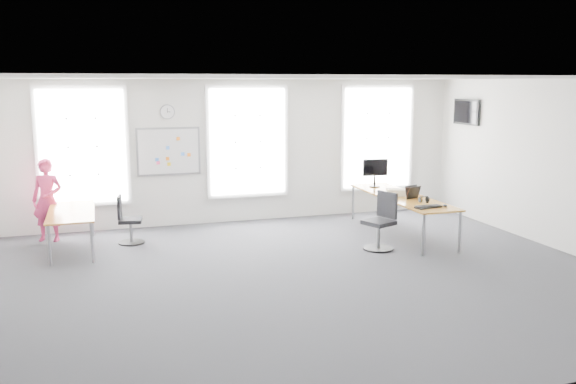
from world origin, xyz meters
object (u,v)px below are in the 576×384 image
object	(u,v)px
desk_right	(401,198)
desk_left	(71,214)
keyboard	(428,207)
headphones	(424,199)
chair_left	(128,223)
person	(47,200)
chair_right	(381,224)
monitor	(375,170)

from	to	relation	value
desk_right	desk_left	world-z (taller)	desk_right
keyboard	headphones	bearing A→B (deg)	55.86
chair_left	person	distance (m)	1.59
desk_right	chair_left	xyz separation A→B (m)	(-5.14, 0.86, -0.32)
person	desk_right	bearing A→B (deg)	6.38
desk_left	chair_right	world-z (taller)	chair_right
chair_right	chair_left	size ratio (longest dim) A/B	1.13
desk_right	chair_left	distance (m)	5.22
chair_left	headphones	world-z (taller)	chair_left
keyboard	headphones	world-z (taller)	headphones
chair_right	headphones	bearing A→B (deg)	79.33
desk_right	monitor	xyz separation A→B (m)	(-0.06, 1.07, 0.41)
desk_left	person	bearing A→B (deg)	118.42
chair_right	chair_left	bearing A→B (deg)	-134.19
chair_right	desk_left	bearing A→B (deg)	-128.76
desk_right	person	world-z (taller)	person
desk_right	keyboard	distance (m)	1.18
chair_right	monitor	bearing A→B (deg)	135.65
headphones	desk_right	bearing A→B (deg)	109.66
headphones	chair_right	bearing A→B (deg)	-156.32
monitor	keyboard	bearing A→B (deg)	-84.78
chair_right	headphones	size ratio (longest dim) A/B	5.42
desk_right	keyboard	world-z (taller)	keyboard
chair_left	monitor	bearing A→B (deg)	-79.44
headphones	monitor	size ratio (longest dim) A/B	0.32
chair_right	chair_left	distance (m)	4.62
desk_left	chair_left	bearing A→B (deg)	10.04
desk_left	person	size ratio (longest dim) A/B	1.25
chair_right	chair_left	xyz separation A→B (m)	(-4.28, 1.74, -0.05)
person	monitor	world-z (taller)	person
desk_left	person	xyz separation A→B (m)	(-0.44, 0.82, 0.13)
person	desk_left	bearing A→B (deg)	-42.22
desk_left	monitor	distance (m)	6.07
keyboard	desk_right	bearing A→B (deg)	71.98
desk_left	keyboard	size ratio (longest dim) A/B	3.87
person	keyboard	size ratio (longest dim) A/B	3.09
desk_left	monitor	size ratio (longest dim) A/B	3.27
chair_left	keyboard	bearing A→B (deg)	-103.74
chair_right	headphones	distance (m)	1.03
desk_left	monitor	bearing A→B (deg)	3.61
person	keyboard	bearing A→B (deg)	-3.20
chair_right	headphones	world-z (taller)	chair_right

